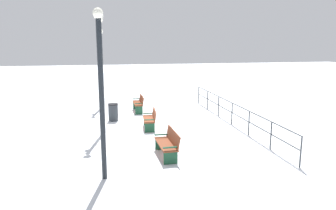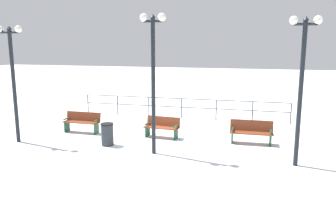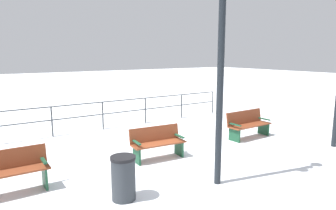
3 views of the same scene
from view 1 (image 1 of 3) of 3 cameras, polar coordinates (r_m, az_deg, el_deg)
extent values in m
plane|color=white|center=(14.53, -3.48, -4.19)|extent=(80.00, 80.00, 0.00)
cube|color=brown|center=(17.92, -5.42, 0.33)|extent=(0.45, 1.65, 0.04)
cube|color=brown|center=(17.90, -4.73, 1.03)|extent=(0.12, 1.64, 0.40)
cube|color=#19472D|center=(18.67, -5.62, 0.02)|extent=(0.39, 0.05, 0.48)
cube|color=#19472D|center=(17.26, -5.18, -0.90)|extent=(0.39, 0.05, 0.48)
cube|color=#19472D|center=(18.60, -5.70, 1.10)|extent=(0.39, 0.07, 0.04)
cube|color=#19472D|center=(17.19, -5.27, 0.27)|extent=(0.39, 0.07, 0.04)
cube|color=brown|center=(14.42, -3.42, -2.50)|extent=(0.60, 1.50, 0.04)
cube|color=brown|center=(14.38, -2.47, -1.64)|extent=(0.23, 1.47, 0.40)
cube|color=#19472D|center=(15.08, -3.54, -2.74)|extent=(0.43, 0.09, 0.44)
cube|color=#19472D|center=(13.86, -3.27, -4.00)|extent=(0.43, 0.09, 0.44)
cube|color=#19472D|center=(15.00, -3.63, -1.48)|extent=(0.44, 0.11, 0.04)
cube|color=#19472D|center=(13.78, -3.37, -2.64)|extent=(0.44, 0.11, 0.04)
cube|color=brown|center=(10.99, -0.41, -6.93)|extent=(0.54, 1.67, 0.04)
cube|color=brown|center=(10.97, 0.90, -5.67)|extent=(0.15, 1.66, 0.44)
cube|color=#19472D|center=(11.73, -1.17, -6.86)|extent=(0.45, 0.06, 0.44)
cube|color=#19472D|center=(10.39, 0.46, -9.31)|extent=(0.45, 0.06, 0.44)
cube|color=#19472D|center=(11.63, -1.27, -5.28)|extent=(0.46, 0.08, 0.04)
cube|color=#19472D|center=(10.27, 0.36, -7.55)|extent=(0.46, 0.08, 0.04)
cylinder|color=black|center=(19.34, -11.62, 6.13)|extent=(0.15, 0.15, 4.41)
cylinder|color=black|center=(19.27, -11.87, 12.31)|extent=(0.09, 0.82, 0.09)
sphere|color=white|center=(19.68, -11.88, 12.63)|extent=(0.27, 0.27, 0.27)
sphere|color=white|center=(18.87, -11.89, 12.70)|extent=(0.27, 0.27, 0.27)
cone|color=black|center=(19.28, -11.89, 12.84)|extent=(0.20, 0.20, 0.12)
cylinder|color=black|center=(13.69, -11.67, 4.73)|extent=(0.14, 0.14, 4.73)
cylinder|color=black|center=(13.62, -12.06, 14.15)|extent=(0.09, 0.63, 0.09)
sphere|color=white|center=(13.94, -12.07, 14.60)|extent=(0.28, 0.28, 0.28)
sphere|color=white|center=(13.32, -12.09, 14.77)|extent=(0.28, 0.28, 0.28)
cone|color=black|center=(13.63, -12.09, 14.90)|extent=(0.20, 0.20, 0.12)
cylinder|color=black|center=(8.97, -11.71, 0.82)|extent=(0.14, 0.14, 4.57)
cylinder|color=black|center=(8.84, -12.29, 14.73)|extent=(0.09, 0.68, 0.09)
sphere|color=white|center=(9.19, -12.29, 15.35)|extent=(0.27, 0.27, 0.27)
sphere|color=white|center=(8.52, -12.35, 15.68)|extent=(0.27, 0.27, 0.27)
cone|color=black|center=(8.86, -12.34, 15.89)|extent=(0.20, 0.20, 0.12)
cylinder|color=#383D42|center=(20.48, 5.45, 1.80)|extent=(0.05, 0.05, 1.02)
cylinder|color=#383D42|center=(18.77, 7.04, 0.90)|extent=(0.05, 0.05, 1.02)
cylinder|color=#383D42|center=(17.09, 8.96, -0.19)|extent=(0.05, 0.05, 1.02)
cylinder|color=#383D42|center=(15.43, 11.28, -1.52)|extent=(0.05, 0.05, 1.02)
cylinder|color=#383D42|center=(13.82, 14.16, -3.15)|extent=(0.05, 0.05, 1.02)
cylinder|color=#383D42|center=(12.26, 17.80, -5.19)|extent=(0.05, 0.05, 1.02)
cylinder|color=#383D42|center=(10.79, 22.50, -7.78)|extent=(0.05, 0.05, 1.02)
cylinder|color=#383D42|center=(15.33, 11.35, 0.34)|extent=(0.04, 10.93, 0.04)
cylinder|color=#383D42|center=(15.42, 11.29, -1.33)|extent=(0.04, 10.93, 0.04)
cylinder|color=#2D3338|center=(16.00, -9.70, -1.39)|extent=(0.47, 0.47, 0.81)
cylinder|color=black|center=(15.91, -9.75, 0.14)|extent=(0.49, 0.49, 0.06)
camera|label=2|loc=(15.02, -58.75, 5.93)|focal=35.45mm
camera|label=3|loc=(18.54, -26.01, 6.86)|focal=32.14mm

